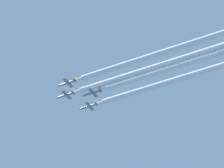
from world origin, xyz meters
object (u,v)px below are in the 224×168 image
at_px(jet_right_wingman, 88,106).
at_px(jet_slot, 92,93).
at_px(jet_lead, 65,95).
at_px(jet_left_wingman, 67,83).

height_order(jet_right_wingman, jet_slot, jet_right_wingman).
distance_m(jet_lead, jet_left_wingman, 11.05).
height_order(jet_lead, jet_slot, jet_lead).
xyz_separation_m(jet_lead, jet_right_wingman, (10.70, -6.21, -1.62)).
xyz_separation_m(jet_right_wingman, jet_slot, (-10.17, -7.49, -1.46)).
relative_size(jet_lead, jet_left_wingman, 1.00).
bearing_deg(jet_right_wingman, jet_lead, 149.86).
height_order(jet_left_wingman, jet_slot, jet_left_wingman).
distance_m(jet_lead, jet_slot, 14.05).
height_order(jet_left_wingman, jet_right_wingman, jet_left_wingman).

